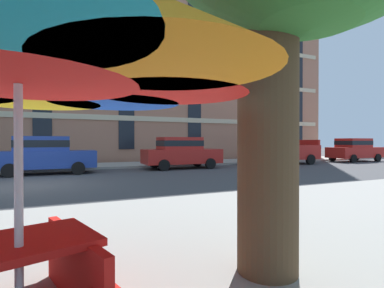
{
  "coord_description": "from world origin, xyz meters",
  "views": [
    {
      "loc": [
        1.38,
        -11.41,
        1.53
      ],
      "look_at": [
        7.83,
        3.2,
        1.4
      ],
      "focal_mm": 26.71,
      "sensor_mm": 36.0,
      "label": 1
    }
  ],
  "objects_px": {
    "pickup_red": "(279,149)",
    "sedan_blue": "(45,154)",
    "sedan_red": "(181,152)",
    "patio_umbrella": "(18,53)",
    "sedan_red_midblock": "(354,149)"
  },
  "relations": [
    {
      "from": "pickup_red",
      "to": "sedan_red_midblock",
      "type": "xyz_separation_m",
      "value": [
        7.36,
        -0.0,
        -0.08
      ]
    },
    {
      "from": "patio_umbrella",
      "to": "sedan_red",
      "type": "bearing_deg",
      "value": 63.58
    },
    {
      "from": "sedan_red_midblock",
      "to": "patio_umbrella",
      "type": "height_order",
      "value": "patio_umbrella"
    },
    {
      "from": "sedan_red",
      "to": "sedan_red_midblock",
      "type": "distance_m",
      "value": 14.42
    },
    {
      "from": "sedan_red_midblock",
      "to": "patio_umbrella",
      "type": "bearing_deg",
      "value": -148.51
    },
    {
      "from": "sedan_red_midblock",
      "to": "patio_umbrella",
      "type": "xyz_separation_m",
      "value": [
        -20.73,
        -12.7,
        1.22
      ]
    },
    {
      "from": "sedan_blue",
      "to": "pickup_red",
      "type": "relative_size",
      "value": 0.86
    },
    {
      "from": "pickup_red",
      "to": "patio_umbrella",
      "type": "bearing_deg",
      "value": -136.48
    },
    {
      "from": "sedan_blue",
      "to": "sedan_red_midblock",
      "type": "xyz_separation_m",
      "value": [
        21.32,
        0.0,
        0.0
      ]
    },
    {
      "from": "pickup_red",
      "to": "sedan_blue",
      "type": "bearing_deg",
      "value": -180.0
    },
    {
      "from": "sedan_blue",
      "to": "pickup_red",
      "type": "distance_m",
      "value": 13.96
    },
    {
      "from": "sedan_red",
      "to": "patio_umbrella",
      "type": "height_order",
      "value": "patio_umbrella"
    },
    {
      "from": "sedan_red",
      "to": "pickup_red",
      "type": "xyz_separation_m",
      "value": [
        7.06,
        0.0,
        0.08
      ]
    },
    {
      "from": "pickup_red",
      "to": "sedan_red_midblock",
      "type": "height_order",
      "value": "pickup_red"
    },
    {
      "from": "sedan_red_midblock",
      "to": "patio_umbrella",
      "type": "distance_m",
      "value": 24.34
    }
  ]
}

